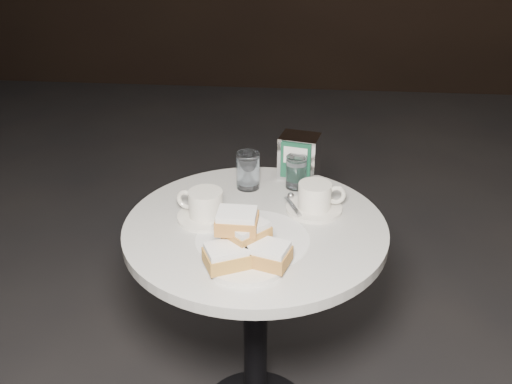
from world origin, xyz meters
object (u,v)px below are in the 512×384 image
object	(u,v)px
water_glass_right	(296,172)
water_glass_left	(248,171)
coffee_cup_right	(315,199)
cafe_table	(255,284)
coffee_cup_left	(205,207)
napkin_dispenser	(299,156)
beignet_plate	(245,246)

from	to	relation	value
water_glass_right	water_glass_left	bearing A→B (deg)	-173.73
water_glass_left	water_glass_right	world-z (taller)	water_glass_left
coffee_cup_right	cafe_table	bearing A→B (deg)	-158.51
cafe_table	water_glass_left	distance (m)	0.33
coffee_cup_left	coffee_cup_right	distance (m)	0.30
cafe_table	coffee_cup_right	bearing A→B (deg)	29.40
water_glass_right	napkin_dispenser	bearing A→B (deg)	85.25
coffee_cup_left	water_glass_left	world-z (taller)	water_glass_left
beignet_plate	water_glass_right	distance (m)	0.42
water_glass_right	napkin_dispenser	size ratio (longest dim) A/B	0.74
coffee_cup_right	water_glass_right	distance (m)	0.15
water_glass_left	napkin_dispenser	world-z (taller)	napkin_dispenser
cafe_table	napkin_dispenser	size ratio (longest dim) A/B	5.58
coffee_cup_left	napkin_dispenser	world-z (taller)	napkin_dispenser
beignet_plate	coffee_cup_left	world-z (taller)	beignet_plate
coffee_cup_left	coffee_cup_right	world-z (taller)	same
water_glass_left	coffee_cup_right	bearing A→B (deg)	-31.19
napkin_dispenser	coffee_cup_right	bearing A→B (deg)	-64.13
beignet_plate	coffee_cup_right	world-z (taller)	beignet_plate
cafe_table	napkin_dispenser	world-z (taller)	napkin_dispenser
cafe_table	beignet_plate	world-z (taller)	beignet_plate
beignet_plate	coffee_cup_right	xyz separation A→B (m)	(0.16, 0.27, -0.01)
beignet_plate	napkin_dispenser	bearing A→B (deg)	76.58
cafe_table	napkin_dispenser	distance (m)	0.41
coffee_cup_left	water_glass_right	xyz separation A→B (m)	(0.24, 0.21, 0.01)
beignet_plate	water_glass_left	distance (m)	0.39
cafe_table	water_glass_left	world-z (taller)	water_glass_left
cafe_table	beignet_plate	size ratio (longest dim) A/B	3.39
water_glass_left	napkin_dispenser	bearing A→B (deg)	30.94
coffee_cup_left	coffee_cup_right	size ratio (longest dim) A/B	1.11
beignet_plate	water_glass_right	xyz separation A→B (m)	(0.11, 0.40, 0.00)
water_glass_left	coffee_cup_left	bearing A→B (deg)	-116.27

